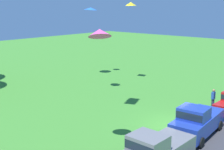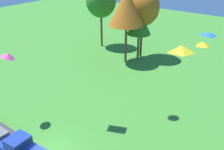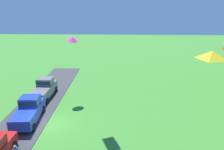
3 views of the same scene
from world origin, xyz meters
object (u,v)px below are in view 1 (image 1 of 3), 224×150
(kite_delta_over_trees, at_px, (91,9))
(person_watching_sky, at_px, (213,99))
(car_pickup_mid_row, at_px, (197,121))
(kite_delta_high_left, at_px, (100,33))
(kite_diamond_near_flag, at_px, (131,4))

(kite_delta_over_trees, bearing_deg, person_watching_sky, -96.01)
(car_pickup_mid_row, xyz_separation_m, person_watching_sky, (6.15, 1.57, -0.23))
(kite_delta_high_left, distance_m, kite_delta_over_trees, 19.53)
(kite_delta_high_left, xyz_separation_m, kite_delta_over_trees, (13.42, 14.14, 1.08))
(kite_diamond_near_flag, bearing_deg, kite_delta_over_trees, 102.43)
(car_pickup_mid_row, xyz_separation_m, kite_delta_high_left, (-5.60, 3.33, 5.89))
(person_watching_sky, bearing_deg, kite_diamond_near_flag, 75.79)
(person_watching_sky, relative_size, kite_diamond_near_flag, 1.66)
(kite_delta_over_trees, bearing_deg, kite_diamond_near_flag, -77.57)
(person_watching_sky, relative_size, kite_delta_high_left, 1.32)
(person_watching_sky, height_order, kite_delta_high_left, kite_delta_high_left)
(kite_delta_high_left, bearing_deg, kite_diamond_near_flag, 32.31)
(car_pickup_mid_row, distance_m, kite_diamond_near_flag, 17.09)
(kite_delta_over_trees, relative_size, kite_diamond_near_flag, 1.53)
(kite_delta_high_left, bearing_deg, person_watching_sky, -8.52)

